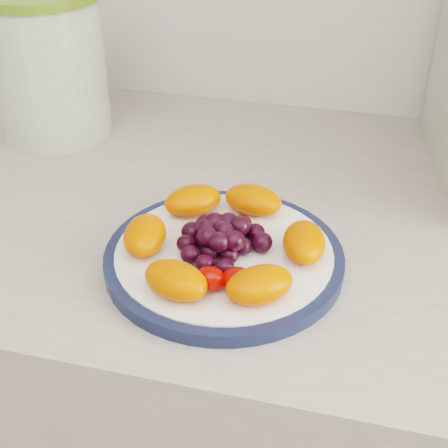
# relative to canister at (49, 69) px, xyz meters

# --- Properties ---
(counter) EXTENTS (3.50, 0.60, 0.90)m
(counter) POSITION_rel_canister_xyz_m (0.38, -0.12, -0.54)
(counter) COLOR #AA9D91
(counter) RESTS_ON floor
(plate_rim) EXTENTS (0.25, 0.25, 0.01)m
(plate_rim) POSITION_rel_canister_xyz_m (0.32, -0.25, -0.09)
(plate_rim) COLOR #161F3E
(plate_rim) RESTS_ON counter
(plate_face) EXTENTS (0.23, 0.23, 0.02)m
(plate_face) POSITION_rel_canister_xyz_m (0.32, -0.25, -0.09)
(plate_face) COLOR white
(plate_face) RESTS_ON counter
(canister) EXTENTS (0.16, 0.16, 0.19)m
(canister) POSITION_rel_canister_xyz_m (0.00, 0.00, 0.00)
(canister) COLOR #37581C
(canister) RESTS_ON counter
(fruit_plate) EXTENTS (0.21, 0.21, 0.03)m
(fruit_plate) POSITION_rel_canister_xyz_m (0.31, -0.25, -0.06)
(fruit_plate) COLOR #FF4102
(fruit_plate) RESTS_ON plate_face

